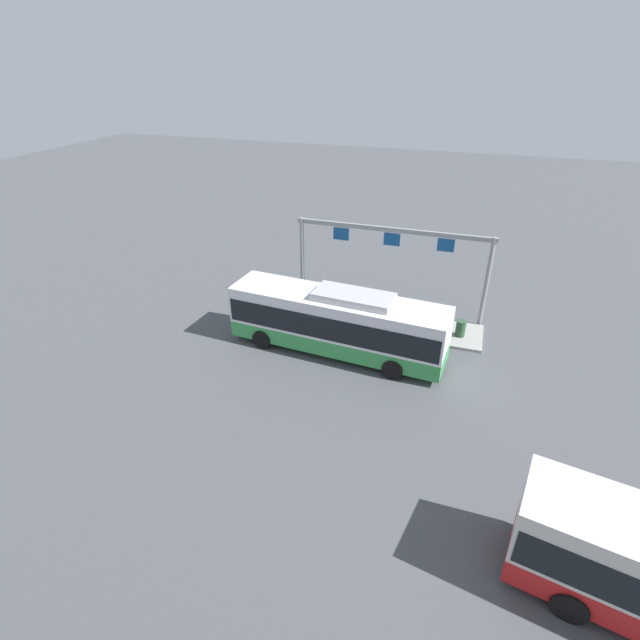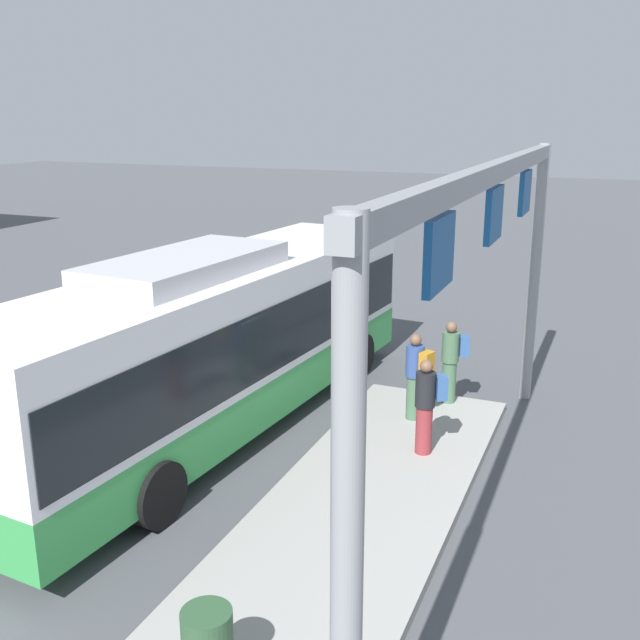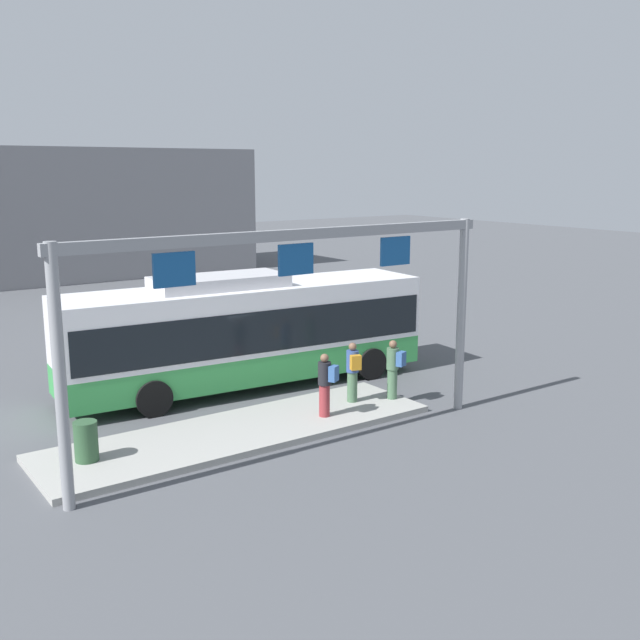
% 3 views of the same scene
% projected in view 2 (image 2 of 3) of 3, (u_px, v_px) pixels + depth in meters
% --- Properties ---
extents(ground_plane, '(120.00, 120.00, 0.00)m').
position_uv_depth(ground_plane, '(222.00, 426.00, 13.94)').
color(ground_plane, '#4C4F54').
extents(platform_curb, '(10.00, 2.80, 0.16)m').
position_uv_depth(platform_curb, '(355.00, 515.00, 10.71)').
color(platform_curb, '#9E9E99').
rests_on(platform_curb, ground).
extents(bus_main, '(11.18, 3.41, 3.46)m').
position_uv_depth(bus_main, '(218.00, 335.00, 13.44)').
color(bus_main, green).
rests_on(bus_main, ground).
extents(person_boarding, '(0.48, 0.60, 1.67)m').
position_uv_depth(person_boarding, '(452.00, 360.00, 14.46)').
color(person_boarding, '#476B4C').
rests_on(person_boarding, platform_curb).
extents(person_waiting_near, '(0.46, 0.59, 1.67)m').
position_uv_depth(person_waiting_near, '(416.00, 375.00, 13.64)').
color(person_waiting_near, '#476B4C').
rests_on(person_waiting_near, platform_curb).
extents(person_waiting_mid, '(0.52, 0.60, 1.67)m').
position_uv_depth(person_waiting_mid, '(427.00, 404.00, 12.27)').
color(person_waiting_mid, maroon).
rests_on(person_waiting_mid, platform_curb).
extents(platform_sign_gantry, '(11.03, 0.24, 5.20)m').
position_uv_depth(platform_sign_gantry, '(491.00, 265.00, 9.58)').
color(platform_sign_gantry, gray).
rests_on(platform_sign_gantry, ground).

